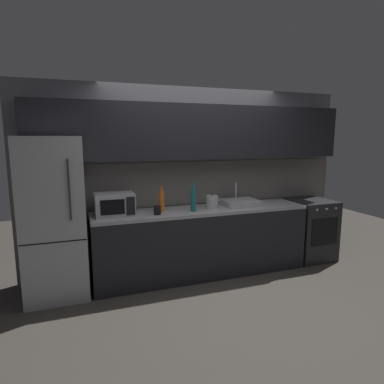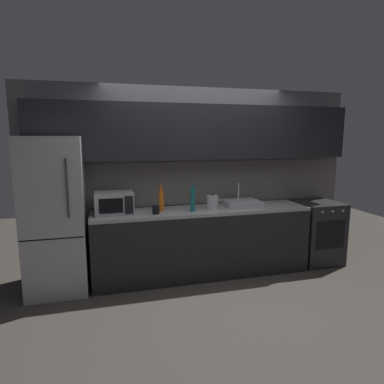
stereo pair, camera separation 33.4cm
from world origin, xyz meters
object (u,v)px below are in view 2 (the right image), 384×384
object	(u,v)px
microwave	(114,203)
kettle	(212,202)
refrigerator	(55,216)
wine_bottle_teal	(193,199)
mug_dark	(156,210)
oven_range	(317,232)
wine_bottle_orange	(161,200)

from	to	relation	value
microwave	kettle	world-z (taller)	microwave
refrigerator	wine_bottle_teal	world-z (taller)	refrigerator
refrigerator	kettle	distance (m)	1.94
wine_bottle_teal	mug_dark	world-z (taller)	wine_bottle_teal
oven_range	mug_dark	xyz separation A→B (m)	(-2.40, -0.13, 0.50)
oven_range	microwave	distance (m)	2.95
microwave	mug_dark	distance (m)	0.52
refrigerator	microwave	bearing A→B (deg)	1.55
wine_bottle_teal	mug_dark	distance (m)	0.49
kettle	refrigerator	bearing A→B (deg)	179.07
mug_dark	kettle	bearing A→B (deg)	7.37
mug_dark	microwave	bearing A→B (deg)	163.12
kettle	wine_bottle_teal	xyz separation A→B (m)	(-0.29, -0.07, 0.07)
wine_bottle_teal	wine_bottle_orange	world-z (taller)	wine_bottle_teal
refrigerator	microwave	world-z (taller)	refrigerator
wine_bottle_teal	wine_bottle_orange	distance (m)	0.40
microwave	wine_bottle_orange	xyz separation A→B (m)	(0.58, -0.01, 0.00)
oven_range	mug_dark	size ratio (longest dim) A/B	8.39
wine_bottle_teal	mug_dark	bearing A→B (deg)	-176.49
wine_bottle_orange	oven_range	bearing A→B (deg)	-0.22
kettle	wine_bottle_teal	size ratio (longest dim) A/B	0.54
wine_bottle_orange	mug_dark	world-z (taller)	wine_bottle_orange
kettle	mug_dark	xyz separation A→B (m)	(-0.76, -0.10, -0.04)
refrigerator	wine_bottle_teal	size ratio (longest dim) A/B	4.98
oven_range	kettle	size ratio (longest dim) A/B	4.48
refrigerator	microwave	size ratio (longest dim) A/B	4.01
refrigerator	wine_bottle_orange	bearing A→B (deg)	0.35
wine_bottle_orange	kettle	bearing A→B (deg)	-3.33
oven_range	wine_bottle_orange	bearing A→B (deg)	179.78
refrigerator	wine_bottle_teal	distance (m)	1.66
refrigerator	kettle	size ratio (longest dim) A/B	9.17
refrigerator	mug_dark	bearing A→B (deg)	-6.35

